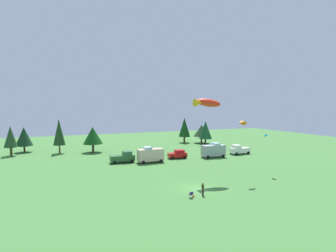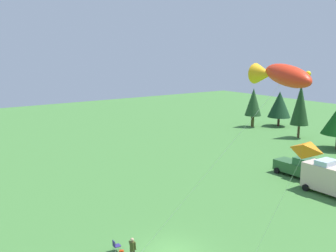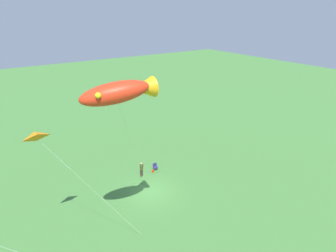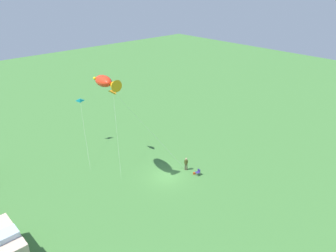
{
  "view_description": "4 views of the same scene",
  "coord_description": "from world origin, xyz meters",
  "px_view_note": "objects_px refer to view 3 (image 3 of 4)",
  "views": [
    {
      "loc": [
        -17.91,
        -32.43,
        11.82
      ],
      "look_at": [
        -3.43,
        1.99,
        8.99
      ],
      "focal_mm": 28.0,
      "sensor_mm": 36.0,
      "label": 1
    },
    {
      "loc": [
        20.44,
        -14.86,
        13.91
      ],
      "look_at": [
        -2.91,
        1.68,
        8.35
      ],
      "focal_mm": 42.0,
      "sensor_mm": 36.0,
      "label": 2
    },
    {
      "loc": [
        10.72,
        18.9,
        16.71
      ],
      "look_at": [
        -1.52,
        0.71,
        7.14
      ],
      "focal_mm": 28.0,
      "sensor_mm": 36.0,
      "label": 3
    },
    {
      "loc": [
        -25.78,
        23.4,
        22.99
      ],
      "look_at": [
        -1.13,
        0.84,
        7.68
      ],
      "focal_mm": 35.0,
      "sensor_mm": 36.0,
      "label": 4
    }
  ],
  "objects_px": {
    "person_kite_flyer": "(141,168)",
    "kite_large_fish": "(122,92)",
    "folding_chair": "(155,166)",
    "backpack_on_grass": "(153,171)",
    "kite_delta_orange": "(35,135)"
  },
  "relations": [
    {
      "from": "kite_large_fish",
      "to": "backpack_on_grass",
      "type": "bearing_deg",
      "value": -129.47
    },
    {
      "from": "folding_chair",
      "to": "backpack_on_grass",
      "type": "height_order",
      "value": "folding_chair"
    },
    {
      "from": "person_kite_flyer",
      "to": "kite_large_fish",
      "type": "height_order",
      "value": "kite_large_fish"
    },
    {
      "from": "person_kite_flyer",
      "to": "kite_large_fish",
      "type": "bearing_deg",
      "value": -60.77
    },
    {
      "from": "folding_chair",
      "to": "kite_large_fish",
      "type": "distance_m",
      "value": 16.01
    },
    {
      "from": "backpack_on_grass",
      "to": "kite_large_fish",
      "type": "relative_size",
      "value": 0.02
    },
    {
      "from": "folding_chair",
      "to": "kite_delta_orange",
      "type": "height_order",
      "value": "kite_delta_orange"
    },
    {
      "from": "folding_chair",
      "to": "backpack_on_grass",
      "type": "relative_size",
      "value": 2.56
    },
    {
      "from": "backpack_on_grass",
      "to": "person_kite_flyer",
      "type": "bearing_deg",
      "value": 1.92
    },
    {
      "from": "backpack_on_grass",
      "to": "kite_large_fish",
      "type": "xyz_separation_m",
      "value": [
        6.53,
        7.93,
        12.27
      ]
    },
    {
      "from": "kite_large_fish",
      "to": "kite_delta_orange",
      "type": "relative_size",
      "value": 1.38
    },
    {
      "from": "person_kite_flyer",
      "to": "folding_chair",
      "type": "distance_m",
      "value": 1.99
    },
    {
      "from": "person_kite_flyer",
      "to": "folding_chair",
      "type": "relative_size",
      "value": 2.12
    },
    {
      "from": "person_kite_flyer",
      "to": "kite_large_fish",
      "type": "xyz_separation_m",
      "value": [
        5.08,
        7.89,
        11.36
      ]
    },
    {
      "from": "folding_chair",
      "to": "kite_large_fish",
      "type": "height_order",
      "value": "kite_large_fish"
    }
  ]
}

